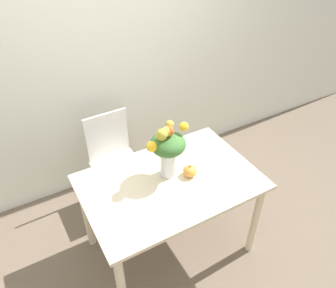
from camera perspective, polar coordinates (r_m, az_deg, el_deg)
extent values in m
plane|color=brown|center=(2.96, 0.33, -17.20)|extent=(12.00, 12.00, 0.00)
cube|color=silver|center=(2.96, -11.08, 15.71)|extent=(8.00, 0.06, 2.70)
cube|color=beige|center=(2.38, 0.39, -6.64)|extent=(1.26, 0.84, 0.03)
cylinder|color=beige|center=(2.73, 14.97, -12.68)|extent=(0.06, 0.06, 0.74)
cylinder|color=beige|center=(2.76, -14.04, -11.74)|extent=(0.06, 0.06, 0.74)
cylinder|color=beige|center=(3.10, 6.22, -4.07)|extent=(0.06, 0.06, 0.74)
cylinder|color=silver|center=(2.35, 0.00, -3.19)|extent=(0.12, 0.12, 0.23)
cylinder|color=silver|center=(2.38, 0.00, -4.20)|extent=(0.10, 0.10, 0.12)
cylinder|color=#38662D|center=(2.33, 0.50, -2.36)|extent=(0.01, 0.01, 0.28)
cylinder|color=#38662D|center=(2.34, -0.11, -2.19)|extent=(0.00, 0.01, 0.28)
cylinder|color=#38662D|center=(2.33, -0.57, -2.50)|extent=(0.01, 0.01, 0.28)
cylinder|color=#38662D|center=(2.31, -0.24, -2.89)|extent=(0.01, 0.01, 0.28)
cylinder|color=#38662D|center=(2.31, 0.43, -2.80)|extent=(0.00, 0.01, 0.28)
ellipsoid|color=#38662D|center=(2.24, 0.00, 0.00)|extent=(0.25, 0.25, 0.15)
sphere|color=#AD9E33|center=(2.12, -1.05, 1.70)|extent=(0.07, 0.07, 0.07)
sphere|color=yellow|center=(2.16, -1.14, 1.48)|extent=(0.07, 0.07, 0.07)
sphere|color=#AD9E33|center=(2.21, 0.30, 3.42)|extent=(0.06, 0.06, 0.06)
sphere|color=yellow|center=(2.23, 2.79, 3.06)|extent=(0.06, 0.06, 0.06)
sphere|color=#AD9E33|center=(2.17, -0.19, 2.17)|extent=(0.07, 0.07, 0.07)
sphere|color=#D64C23|center=(2.17, 0.18, 2.31)|extent=(0.07, 0.07, 0.07)
sphere|color=yellow|center=(2.16, -2.86, -0.47)|extent=(0.07, 0.07, 0.07)
ellipsoid|color=gold|center=(2.39, 3.84, -4.71)|extent=(0.10, 0.10, 0.08)
cylinder|color=brown|center=(2.36, 3.89, -3.91)|extent=(0.01, 0.01, 0.02)
cube|color=white|center=(3.02, -8.58, -4.14)|extent=(0.43, 0.43, 0.02)
cylinder|color=white|center=(3.01, -9.85, -10.22)|extent=(0.04, 0.04, 0.42)
cylinder|color=white|center=(3.10, -4.03, -7.95)|extent=(0.04, 0.04, 0.42)
cylinder|color=white|center=(3.25, -12.20, -6.31)|extent=(0.04, 0.04, 0.42)
cylinder|color=white|center=(3.33, -6.75, -4.33)|extent=(0.04, 0.04, 0.42)
cube|color=white|center=(3.02, -10.54, 1.48)|extent=(0.40, 0.03, 0.46)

